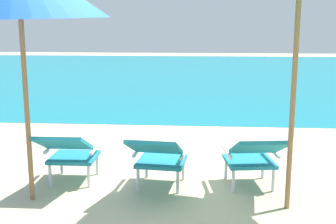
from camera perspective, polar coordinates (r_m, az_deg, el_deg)
The scene contains 5 objects.
ground_plane at distance 8.73m, azimuth 1.75°, elevation -0.39°, with size 40.00×40.00×0.00m, color #CCB78E.
ocean_band at distance 16.67m, azimuth 3.07°, elevation 5.25°, with size 40.00×18.00×0.01m, color teal.
lounge_chair_left at distance 4.94m, azimuth -12.93°, elevation -5.09°, with size 0.56×0.88×0.68m.
lounge_chair_center at distance 4.67m, azimuth -1.29°, elevation -5.77°, with size 0.62×0.92×0.68m.
lounge_chair_right at distance 4.76m, azimuth 11.24°, elevation -5.64°, with size 0.65×0.94×0.68m.
Camera 1 is at (0.40, -4.54, 1.78)m, focal length 46.09 mm.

